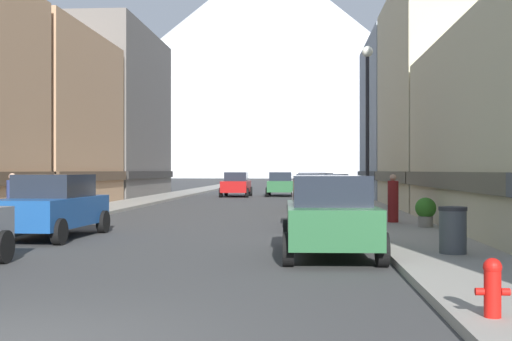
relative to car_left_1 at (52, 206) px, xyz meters
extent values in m
cube|color=gray|center=(-2.45, 23.63, -0.82)|extent=(2.50, 100.00, 0.15)
cube|color=gray|center=(10.05, 23.63, -0.82)|extent=(2.50, 100.00, 0.15)
cube|color=tan|center=(-7.05, 15.51, 3.65)|extent=(6.69, 10.96, 9.10)
cube|color=brown|center=(-7.05, 15.51, 0.70)|extent=(6.99, 10.96, 0.50)
cube|color=#66605B|center=(-8.55, 28.46, 5.01)|extent=(9.70, 13.84, 11.82)
cube|color=#2D2B29|center=(-8.55, 28.46, 0.70)|extent=(10.00, 13.84, 0.50)
cube|color=beige|center=(16.19, 14.70, 4.42)|extent=(9.79, 11.23, 10.64)
cube|color=#595444|center=(16.19, 14.70, 0.70)|extent=(10.09, 11.23, 0.50)
cube|color=#99A5B2|center=(15.59, 26.57, 4.39)|extent=(8.59, 11.51, 10.59)
cube|color=#444A50|center=(15.59, 26.57, 0.70)|extent=(8.89, 11.51, 0.50)
cylinder|color=black|center=(0.93, -5.09, -0.56)|extent=(0.23, 0.68, 0.68)
cube|color=#19478C|center=(0.00, -0.06, -0.16)|extent=(2.01, 4.47, 0.80)
cube|color=#1E232D|center=(0.01, 0.19, 0.56)|extent=(1.68, 2.26, 0.64)
cylinder|color=black|center=(0.85, -1.75, -0.56)|extent=(0.25, 0.69, 0.68)
cylinder|color=black|center=(0.98, 1.55, -0.56)|extent=(0.25, 0.69, 0.68)
cylinder|color=black|center=(-0.86, 1.62, -0.56)|extent=(0.25, 0.69, 0.68)
cube|color=#265933|center=(7.60, -3.41, -0.16)|extent=(1.95, 4.45, 0.80)
cube|color=#1E232D|center=(7.60, -3.66, 0.56)|extent=(1.66, 2.24, 0.64)
cylinder|color=black|center=(6.64, -1.78, -0.56)|extent=(0.24, 0.69, 0.68)
cylinder|color=black|center=(8.47, -1.73, -0.56)|extent=(0.24, 0.69, 0.68)
cylinder|color=black|center=(6.72, -5.08, -0.56)|extent=(0.24, 0.69, 0.68)
cylinder|color=black|center=(8.56, -5.03, -0.56)|extent=(0.24, 0.69, 0.68)
cube|color=silver|center=(7.60, 3.99, -0.16)|extent=(1.96, 4.45, 0.80)
cube|color=#1E232D|center=(7.60, 3.74, 0.56)|extent=(1.66, 2.24, 0.64)
cylinder|color=black|center=(6.63, 5.62, -0.56)|extent=(0.24, 0.69, 0.68)
cylinder|color=black|center=(8.47, 5.67, -0.56)|extent=(0.24, 0.69, 0.68)
cylinder|color=black|center=(6.72, 2.32, -0.56)|extent=(0.24, 0.69, 0.68)
cylinder|color=black|center=(8.56, 2.37, -0.56)|extent=(0.24, 0.69, 0.68)
cube|color=#B28419|center=(7.60, 13.17, -0.16)|extent=(1.90, 4.43, 0.80)
cube|color=#1E232D|center=(7.59, 13.42, 0.56)|extent=(1.63, 2.22, 0.64)
cylinder|color=black|center=(8.54, 11.53, -0.56)|extent=(0.23, 0.68, 0.68)
cylinder|color=black|center=(6.70, 11.50, -0.56)|extent=(0.23, 0.68, 0.68)
cylinder|color=black|center=(8.49, 14.83, -0.56)|extent=(0.23, 0.68, 0.68)
cylinder|color=black|center=(6.65, 14.80, -0.56)|extent=(0.23, 0.68, 0.68)
cube|color=silver|center=(7.60, 21.46, -0.16)|extent=(1.95, 4.44, 0.80)
cube|color=#1E232D|center=(7.59, 21.21, 0.56)|extent=(1.65, 2.24, 0.64)
cylinder|color=black|center=(6.72, 23.13, -0.56)|extent=(0.24, 0.69, 0.68)
cylinder|color=black|center=(8.56, 23.09, -0.56)|extent=(0.24, 0.69, 0.68)
cylinder|color=black|center=(6.64, 19.83, -0.56)|extent=(0.24, 0.69, 0.68)
cylinder|color=black|center=(8.48, 19.79, -0.56)|extent=(0.24, 0.69, 0.68)
cube|color=#9E1111|center=(2.20, 29.82, -0.16)|extent=(1.84, 4.40, 0.80)
cube|color=#1E232D|center=(2.20, 30.07, 0.56)|extent=(1.60, 2.20, 0.64)
cylinder|color=black|center=(3.12, 28.17, -0.56)|extent=(0.22, 0.68, 0.68)
cylinder|color=black|center=(1.28, 28.17, -0.56)|extent=(0.22, 0.68, 0.68)
cylinder|color=black|center=(3.12, 31.47, -0.56)|extent=(0.22, 0.68, 0.68)
cylinder|color=black|center=(1.28, 31.47, -0.56)|extent=(0.22, 0.68, 0.68)
cube|color=#265933|center=(5.40, 31.04, -0.16)|extent=(1.84, 4.40, 0.80)
cube|color=#1E232D|center=(5.40, 30.79, 0.56)|extent=(1.60, 2.20, 0.64)
cylinder|color=black|center=(4.48, 32.69, -0.56)|extent=(0.22, 0.68, 0.68)
cylinder|color=black|center=(6.32, 32.69, -0.56)|extent=(0.22, 0.68, 0.68)
cylinder|color=black|center=(4.48, 29.39, -0.56)|extent=(0.22, 0.68, 0.68)
cylinder|color=black|center=(6.32, 29.39, -0.56)|extent=(0.22, 0.68, 0.68)
cylinder|color=red|center=(9.25, -10.11, -0.47)|extent=(0.20, 0.20, 0.55)
sphere|color=red|center=(9.25, -10.11, -0.16)|extent=(0.22, 0.22, 0.22)
cylinder|color=red|center=(9.10, -10.11, -0.45)|extent=(0.10, 0.09, 0.09)
cylinder|color=red|center=(9.40, -10.11, -0.45)|extent=(0.10, 0.09, 0.09)
cylinder|color=#4C5156|center=(10.15, -3.99, -0.30)|extent=(0.56, 0.56, 0.90)
cylinder|color=#2D2D33|center=(10.15, -3.99, 0.19)|extent=(0.59, 0.59, 0.08)
cylinder|color=gray|center=(10.80, 2.64, -0.59)|extent=(0.45, 0.45, 0.33)
sphere|color=#357923|center=(10.80, 2.64, -0.16)|extent=(0.65, 0.65, 0.65)
cylinder|color=navy|center=(-2.45, 2.89, -0.03)|extent=(0.36, 0.36, 1.43)
sphere|color=tan|center=(-2.45, 2.89, 0.79)|extent=(0.23, 0.23, 0.23)
cylinder|color=maroon|center=(10.05, 4.46, -0.05)|extent=(0.36, 0.36, 1.40)
sphere|color=tan|center=(10.05, 4.46, 0.76)|extent=(0.22, 0.22, 0.22)
cylinder|color=black|center=(9.15, 4.01, 2.00)|extent=(0.12, 0.12, 5.50)
sphere|color=white|center=(9.15, 4.01, 4.93)|extent=(0.36, 0.36, 0.36)
cone|color=silver|center=(-6.59, 248.63, 44.20)|extent=(209.13, 209.13, 90.19)
camera|label=1|loc=(7.00, -18.14, 0.99)|focal=46.58mm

